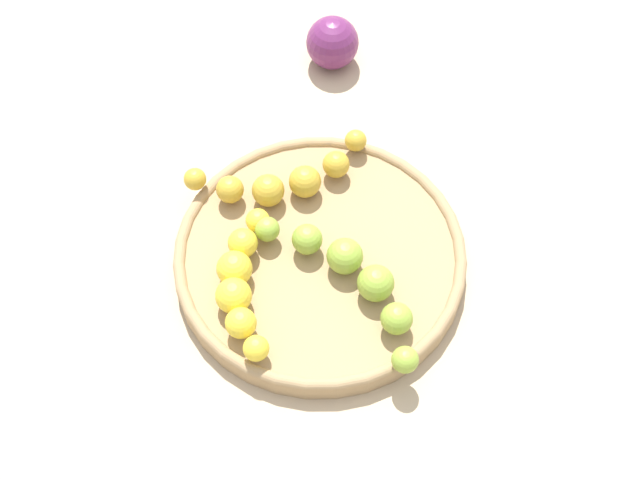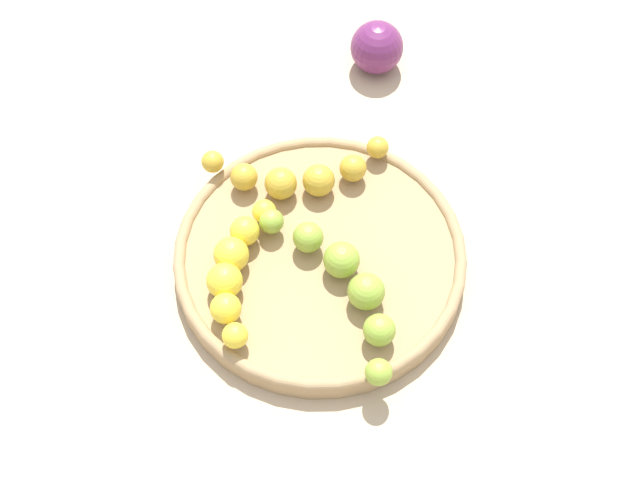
{
  "view_description": "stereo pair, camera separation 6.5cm",
  "coord_description": "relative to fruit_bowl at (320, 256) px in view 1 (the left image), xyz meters",
  "views": [
    {
      "loc": [
        0.1,
        -0.33,
        0.6
      ],
      "look_at": [
        0.0,
        0.0,
        0.04
      ],
      "focal_mm": 45.61,
      "sensor_mm": 36.0,
      "label": 1
    },
    {
      "loc": [
        0.16,
        -0.31,
        0.6
      ],
      "look_at": [
        0.0,
        0.0,
        0.04
      ],
      "focal_mm": 45.61,
      "sensor_mm": 36.0,
      "label": 2
    }
  ],
  "objects": [
    {
      "name": "banana_spotted",
      "position": [
        -0.05,
        0.05,
        0.02
      ],
      "size": [
        0.14,
        0.1,
        0.03
      ],
      "rotation": [
        0.0,
        0.0,
        5.29
      ],
      "color": "gold",
      "rests_on": "fruit_bowl"
    },
    {
      "name": "plum_purple",
      "position": [
        -0.06,
        0.23,
        0.01
      ],
      "size": [
        0.05,
        0.05,
        0.05
      ],
      "primitive_type": "sphere",
      "color": "#662659",
      "rests_on": "ground_plane"
    },
    {
      "name": "banana_yellow",
      "position": [
        -0.05,
        -0.05,
        0.02
      ],
      "size": [
        0.06,
        0.13,
        0.03
      ],
      "rotation": [
        0.0,
        0.0,
        3.46
      ],
      "color": "yellow",
      "rests_on": "fruit_bowl"
    },
    {
      "name": "fruit_bowl",
      "position": [
        0.0,
        0.0,
        0.0
      ],
      "size": [
        0.25,
        0.25,
        0.02
      ],
      "color": "#A08259",
      "rests_on": "ground_plane"
    },
    {
      "name": "banana_green",
      "position": [
        0.03,
        -0.02,
        0.02
      ],
      "size": [
        0.16,
        0.1,
        0.03
      ],
      "rotation": [
        0.0,
        0.0,
        1.05
      ],
      "color": "#8CAD38",
      "rests_on": "fruit_bowl"
    },
    {
      "name": "ground_plane",
      "position": [
        0.0,
        0.0,
        -0.01
      ],
      "size": [
        2.4,
        2.4,
        0.0
      ],
      "primitive_type": "plane",
      "color": "tan"
    }
  ]
}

